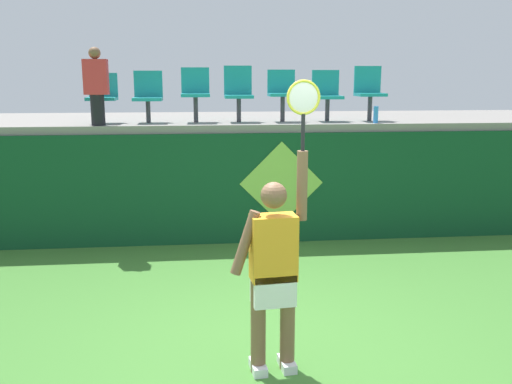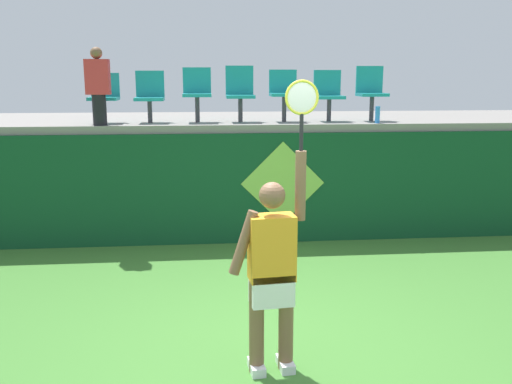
{
  "view_description": "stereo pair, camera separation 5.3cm",
  "coord_description": "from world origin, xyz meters",
  "px_view_note": "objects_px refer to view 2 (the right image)",
  "views": [
    {
      "loc": [
        -0.62,
        -4.74,
        2.53
      ],
      "look_at": [
        -0.01,
        1.23,
        1.26
      ],
      "focal_mm": 38.99,
      "sensor_mm": 36.0,
      "label": 1
    },
    {
      "loc": [
        -0.57,
        -4.75,
        2.53
      ],
      "look_at": [
        -0.01,
        1.23,
        1.26
      ],
      "focal_mm": 38.99,
      "sensor_mm": 36.0,
      "label": 2
    }
  ],
  "objects_px": {
    "tennis_player": "(272,268)",
    "stadium_chair_5": "(328,93)",
    "stadium_chair_4": "(284,91)",
    "stadium_chair_6": "(371,90)",
    "stadium_chair_3": "(240,91)",
    "stadium_chair_2": "(197,91)",
    "spectator_0": "(98,85)",
    "water_bottle": "(378,115)",
    "stadium_chair_0": "(104,95)",
    "stadium_chair_1": "(150,94)"
  },
  "relations": [
    {
      "from": "spectator_0",
      "to": "water_bottle",
      "type": "bearing_deg",
      "value": -0.3
    },
    {
      "from": "stadium_chair_4",
      "to": "stadium_chair_6",
      "type": "distance_m",
      "value": 1.42
    },
    {
      "from": "stadium_chair_5",
      "to": "spectator_0",
      "type": "relative_size",
      "value": 0.72
    },
    {
      "from": "water_bottle",
      "to": "stadium_chair_4",
      "type": "relative_size",
      "value": 0.32
    },
    {
      "from": "stadium_chair_3",
      "to": "stadium_chair_6",
      "type": "distance_m",
      "value": 2.11
    },
    {
      "from": "tennis_player",
      "to": "stadium_chair_6",
      "type": "relative_size",
      "value": 2.87
    },
    {
      "from": "stadium_chair_3",
      "to": "stadium_chair_4",
      "type": "bearing_deg",
      "value": -0.86
    },
    {
      "from": "tennis_player",
      "to": "stadium_chair_4",
      "type": "relative_size",
      "value": 3.08
    },
    {
      "from": "stadium_chair_0",
      "to": "stadium_chair_1",
      "type": "height_order",
      "value": "stadium_chair_1"
    },
    {
      "from": "stadium_chair_6",
      "to": "stadium_chair_3",
      "type": "bearing_deg",
      "value": 179.91
    },
    {
      "from": "stadium_chair_1",
      "to": "stadium_chair_5",
      "type": "height_order",
      "value": "stadium_chair_5"
    },
    {
      "from": "spectator_0",
      "to": "stadium_chair_1",
      "type": "bearing_deg",
      "value": 34.36
    },
    {
      "from": "water_bottle",
      "to": "stadium_chair_1",
      "type": "relative_size",
      "value": 0.33
    },
    {
      "from": "stadium_chair_4",
      "to": "tennis_player",
      "type": "bearing_deg",
      "value": -99.14
    },
    {
      "from": "tennis_player",
      "to": "stadium_chair_4",
      "type": "bearing_deg",
      "value": 80.86
    },
    {
      "from": "tennis_player",
      "to": "stadium_chair_2",
      "type": "height_order",
      "value": "stadium_chair_2"
    },
    {
      "from": "stadium_chair_1",
      "to": "water_bottle",
      "type": "bearing_deg",
      "value": -8.08
    },
    {
      "from": "tennis_player",
      "to": "stadium_chair_2",
      "type": "xyz_separation_m",
      "value": [
        -0.65,
        4.44,
        1.35
      ]
    },
    {
      "from": "stadium_chair_0",
      "to": "stadium_chair_4",
      "type": "distance_m",
      "value": 2.79
    },
    {
      "from": "water_bottle",
      "to": "tennis_player",
      "type": "bearing_deg",
      "value": -118.0
    },
    {
      "from": "stadium_chair_6",
      "to": "tennis_player",
      "type": "bearing_deg",
      "value": -115.61
    },
    {
      "from": "stadium_chair_1",
      "to": "stadium_chair_6",
      "type": "bearing_deg",
      "value": 0.02
    },
    {
      "from": "stadium_chair_2",
      "to": "stadium_chair_4",
      "type": "relative_size",
      "value": 1.04
    },
    {
      "from": "water_bottle",
      "to": "stadium_chair_1",
      "type": "bearing_deg",
      "value": 171.92
    },
    {
      "from": "stadium_chair_4",
      "to": "spectator_0",
      "type": "height_order",
      "value": "spectator_0"
    },
    {
      "from": "stadium_chair_2",
      "to": "stadium_chair_6",
      "type": "relative_size",
      "value": 0.97
    },
    {
      "from": "spectator_0",
      "to": "stadium_chair_0",
      "type": "bearing_deg",
      "value": 90.0
    },
    {
      "from": "stadium_chair_3",
      "to": "stadium_chair_1",
      "type": "bearing_deg",
      "value": -179.83
    },
    {
      "from": "water_bottle",
      "to": "stadium_chair_0",
      "type": "relative_size",
      "value": 0.34
    },
    {
      "from": "stadium_chair_2",
      "to": "stadium_chair_3",
      "type": "relative_size",
      "value": 0.97
    },
    {
      "from": "tennis_player",
      "to": "stadium_chair_4",
      "type": "distance_m",
      "value": 4.69
    },
    {
      "from": "stadium_chair_0",
      "to": "stadium_chair_6",
      "type": "bearing_deg",
      "value": 0.09
    },
    {
      "from": "water_bottle",
      "to": "stadium_chair_5",
      "type": "xyz_separation_m",
      "value": [
        -0.66,
        0.49,
        0.32
      ]
    },
    {
      "from": "tennis_player",
      "to": "stadium_chair_6",
      "type": "xyz_separation_m",
      "value": [
        2.13,
        4.44,
        1.36
      ]
    },
    {
      "from": "stadium_chair_0",
      "to": "stadium_chair_1",
      "type": "bearing_deg",
      "value": 0.44
    },
    {
      "from": "stadium_chair_1",
      "to": "stadium_chair_6",
      "type": "relative_size",
      "value": 0.91
    },
    {
      "from": "stadium_chair_4",
      "to": "stadium_chair_6",
      "type": "xyz_separation_m",
      "value": [
        1.42,
        0.01,
        0.02
      ]
    },
    {
      "from": "tennis_player",
      "to": "stadium_chair_1",
      "type": "distance_m",
      "value": 4.83
    },
    {
      "from": "spectator_0",
      "to": "stadium_chair_3",
      "type": "bearing_deg",
      "value": 12.81
    },
    {
      "from": "water_bottle",
      "to": "stadium_chair_2",
      "type": "bearing_deg",
      "value": 169.85
    },
    {
      "from": "tennis_player",
      "to": "stadium_chair_5",
      "type": "distance_m",
      "value": 4.85
    },
    {
      "from": "stadium_chair_6",
      "to": "spectator_0",
      "type": "bearing_deg",
      "value": -173.57
    },
    {
      "from": "tennis_player",
      "to": "stadium_chair_0",
      "type": "height_order",
      "value": "stadium_chair_0"
    },
    {
      "from": "stadium_chair_2",
      "to": "spectator_0",
      "type": "distance_m",
      "value": 1.5
    },
    {
      "from": "tennis_player",
      "to": "stadium_chair_3",
      "type": "relative_size",
      "value": 2.86
    },
    {
      "from": "stadium_chair_4",
      "to": "stadium_chair_5",
      "type": "xyz_separation_m",
      "value": [
        0.72,
        0.01,
        -0.03
      ]
    },
    {
      "from": "stadium_chair_2",
      "to": "stadium_chair_5",
      "type": "height_order",
      "value": "stadium_chair_2"
    },
    {
      "from": "tennis_player",
      "to": "stadium_chair_0",
      "type": "bearing_deg",
      "value": 115.08
    },
    {
      "from": "stadium_chair_1",
      "to": "stadium_chair_2",
      "type": "distance_m",
      "value": 0.73
    },
    {
      "from": "water_bottle",
      "to": "stadium_chair_4",
      "type": "distance_m",
      "value": 1.51
    }
  ]
}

